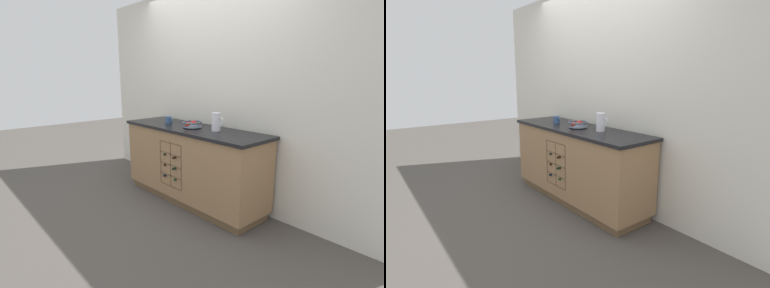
{
  "view_description": "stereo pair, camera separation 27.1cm",
  "coord_description": "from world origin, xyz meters",
  "views": [
    {
      "loc": [
        2.55,
        -2.3,
        1.51
      ],
      "look_at": [
        0.0,
        0.0,
        0.7
      ],
      "focal_mm": 28.0,
      "sensor_mm": 36.0,
      "label": 1
    },
    {
      "loc": [
        2.72,
        -2.1,
        1.51
      ],
      "look_at": [
        0.0,
        0.0,
        0.7
      ],
      "focal_mm": 28.0,
      "sensor_mm": 36.0,
      "label": 2
    }
  ],
  "objects": [
    {
      "name": "white_pitcher",
      "position": [
        0.34,
        0.05,
        1.01
      ],
      "size": [
        0.16,
        0.1,
        0.2
      ],
      "color": "white",
      "rests_on": "kitchen_island"
    },
    {
      "name": "ground_plane",
      "position": [
        0.0,
        0.0,
        0.0
      ],
      "size": [
        14.0,
        14.0,
        0.0
      ],
      "primitive_type": "plane",
      "color": "#4C4742"
    },
    {
      "name": "ceramic_mug",
      "position": [
        -0.4,
        -0.03,
        0.95
      ],
      "size": [
        0.12,
        0.08,
        0.09
      ],
      "color": "#385684",
      "rests_on": "kitchen_island"
    },
    {
      "name": "fruit_bowl",
      "position": [
        0.02,
        -0.02,
        0.95
      ],
      "size": [
        0.24,
        0.24,
        0.08
      ],
      "color": "#4C5666",
      "rests_on": "kitchen_island"
    },
    {
      "name": "back_wall",
      "position": [
        0.0,
        0.35,
        1.27
      ],
      "size": [
        4.4,
        0.06,
        2.55
      ],
      "primitive_type": "cube",
      "color": "silver",
      "rests_on": "ground_plane"
    },
    {
      "name": "kitchen_island",
      "position": [
        -0.0,
        -0.0,
        0.46
      ],
      "size": [
        1.96,
        0.62,
        0.9
      ],
      "color": "brown",
      "rests_on": "ground_plane"
    }
  ]
}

